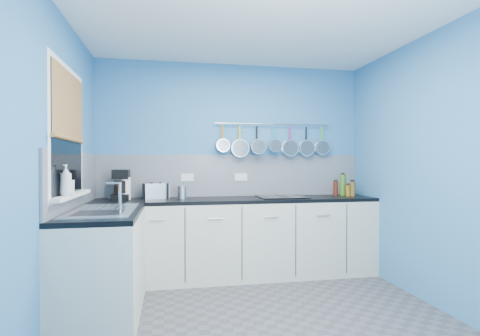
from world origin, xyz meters
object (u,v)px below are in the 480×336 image
object	(u,v)px
soap_bottle_a	(66,180)
soap_bottle_b	(68,184)
toaster	(156,191)
paper_towel	(126,188)
canister	(182,192)
hob	(281,197)
coffee_maker	(121,185)

from	to	relation	value
soap_bottle_a	soap_bottle_b	size ratio (longest dim) A/B	1.39
soap_bottle_a	toaster	size ratio (longest dim) A/B	0.89
soap_bottle_b	paper_towel	world-z (taller)	soap_bottle_b
canister	hob	distance (m)	1.15
toaster	canister	bearing A→B (deg)	-29.72
paper_towel	coffee_maker	distance (m)	0.07
toaster	hob	world-z (taller)	toaster
soap_bottle_b	hob	world-z (taller)	soap_bottle_b
canister	toaster	bearing A→B (deg)	165.90
paper_towel	toaster	bearing A→B (deg)	10.07
soap_bottle_a	paper_towel	world-z (taller)	soap_bottle_a
soap_bottle_b	paper_towel	xyz separation A→B (m)	(0.30, 1.14, -0.11)
soap_bottle_b	coffee_maker	xyz separation A→B (m)	(0.25, 1.15, -0.07)
soap_bottle_b	hob	size ratio (longest dim) A/B	0.32
soap_bottle_a	soap_bottle_b	distance (m)	0.07
paper_towel	canister	world-z (taller)	paper_towel
paper_towel	hob	world-z (taller)	paper_towel
toaster	hob	size ratio (longest dim) A/B	0.50
coffee_maker	hob	bearing A→B (deg)	-1.28
soap_bottle_a	hob	xyz separation A→B (m)	(2.06, 1.13, -0.26)
canister	hob	xyz separation A→B (m)	(1.15, -0.04, -0.07)
paper_towel	hob	size ratio (longest dim) A/B	0.45
soap_bottle_b	coffee_maker	world-z (taller)	coffee_maker
soap_bottle_b	hob	xyz separation A→B (m)	(2.06, 1.08, -0.23)
canister	hob	size ratio (longest dim) A/B	0.26
hob	paper_towel	bearing A→B (deg)	178.10
toaster	canister	size ratio (longest dim) A/B	1.89
coffee_maker	canister	xyz separation A→B (m)	(0.66, -0.03, -0.09)
soap_bottle_b	toaster	bearing A→B (deg)	62.51
soap_bottle_a	paper_towel	bearing A→B (deg)	75.83
soap_bottle_a	canister	distance (m)	1.50
coffee_maker	toaster	xyz separation A→B (m)	(0.37, 0.05, -0.08)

